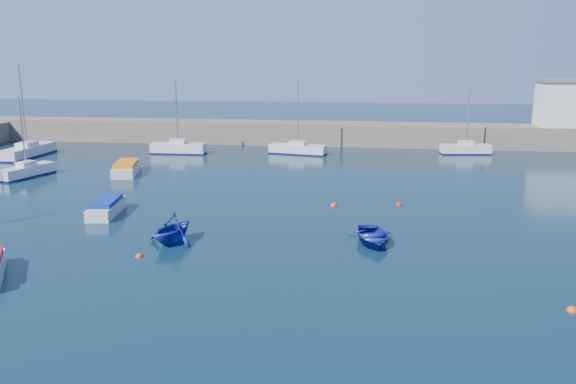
# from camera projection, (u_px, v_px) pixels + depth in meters

# --- Properties ---
(ground) EXTENTS (220.00, 220.00, 0.00)m
(ground) POSITION_uv_depth(u_px,v_px,m) (241.00, 306.00, 24.02)
(ground) COLOR #0C2636
(ground) RESTS_ON ground
(back_wall) EXTENTS (96.00, 4.50, 2.60)m
(back_wall) POSITION_uv_depth(u_px,v_px,m) (320.00, 133.00, 68.05)
(back_wall) COLOR #6D6153
(back_wall) RESTS_ON ground
(sailboat_3) EXTENTS (2.84, 5.43, 7.00)m
(sailboat_3) POSITION_uv_depth(u_px,v_px,m) (27.00, 171.00, 49.64)
(sailboat_3) COLOR silver
(sailboat_3) RESTS_ON ground
(sailboat_4) EXTENTS (2.37, 7.51, 9.67)m
(sailboat_4) POSITION_uv_depth(u_px,v_px,m) (28.00, 151.00, 59.69)
(sailboat_4) COLOR silver
(sailboat_4) RESTS_ON ground
(sailboat_5) EXTENTS (5.98, 1.72, 7.99)m
(sailboat_5) POSITION_uv_depth(u_px,v_px,m) (178.00, 148.00, 61.57)
(sailboat_5) COLOR silver
(sailboat_5) RESTS_ON ground
(sailboat_6) EXTENTS (6.41, 2.92, 8.13)m
(sailboat_6) POSITION_uv_depth(u_px,v_px,m) (298.00, 149.00, 61.32)
(sailboat_6) COLOR silver
(sailboat_6) RESTS_ON ground
(sailboat_7) EXTENTS (5.46, 2.11, 7.16)m
(sailboat_7) POSITION_uv_depth(u_px,v_px,m) (466.00, 149.00, 61.29)
(sailboat_7) COLOR silver
(sailboat_7) RESTS_ON ground
(motorboat_1) EXTENTS (2.10, 4.51, 1.06)m
(motorboat_1) POSITION_uv_depth(u_px,v_px,m) (106.00, 207.00, 37.88)
(motorboat_1) COLOR silver
(motorboat_1) RESTS_ON ground
(motorboat_2) EXTENTS (3.12, 5.65, 1.10)m
(motorboat_2) POSITION_uv_depth(u_px,v_px,m) (126.00, 168.00, 51.04)
(motorboat_2) COLOR silver
(motorboat_2) RESTS_ON ground
(dinghy_center) EXTENTS (3.25, 4.14, 0.78)m
(dinghy_center) POSITION_uv_depth(u_px,v_px,m) (372.00, 236.00, 32.07)
(dinghy_center) COLOR #152196
(dinghy_center) RESTS_ON ground
(dinghy_left) EXTENTS (3.71, 3.99, 1.72)m
(dinghy_left) POSITION_uv_depth(u_px,v_px,m) (172.00, 228.00, 31.97)
(dinghy_left) COLOR #152196
(dinghy_left) RESTS_ON ground
(buoy_0) EXTENTS (0.39, 0.39, 0.39)m
(buoy_0) POSITION_uv_depth(u_px,v_px,m) (139.00, 257.00, 29.91)
(buoy_0) COLOR #FF4F0D
(buoy_0) RESTS_ON ground
(buoy_1) EXTENTS (0.45, 0.45, 0.45)m
(buoy_1) POSITION_uv_depth(u_px,v_px,m) (399.00, 205.00, 40.30)
(buoy_1) COLOR red
(buoy_1) RESTS_ON ground
(buoy_3) EXTENTS (0.47, 0.47, 0.47)m
(buoy_3) POSITION_uv_depth(u_px,v_px,m) (334.00, 206.00, 40.11)
(buoy_3) COLOR #FF4F0D
(buoy_3) RESTS_ON ground
(buoy_5) EXTENTS (0.45, 0.45, 0.45)m
(buoy_5) POSITION_uv_depth(u_px,v_px,m) (572.00, 311.00, 23.54)
(buoy_5) COLOR #FF4F0D
(buoy_5) RESTS_ON ground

